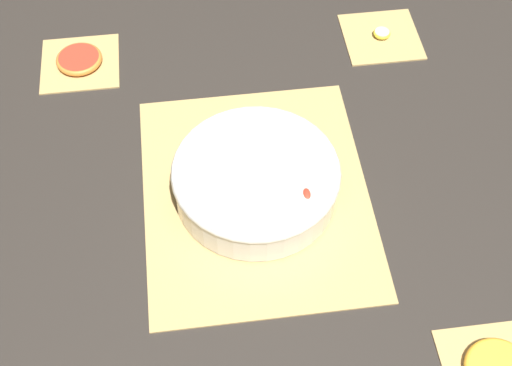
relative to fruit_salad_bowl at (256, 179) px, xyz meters
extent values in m
plane|color=#2D2823|center=(0.00, 0.00, -0.04)|extent=(6.00, 6.00, 0.00)
cube|color=tan|center=(0.00, 0.00, -0.04)|extent=(0.44, 0.36, 0.01)
cube|color=#3D2D19|center=(-0.16, 0.00, -0.04)|extent=(0.01, 0.35, 0.00)
cube|color=#3D2D19|center=(-0.11, 0.00, -0.04)|extent=(0.01, 0.35, 0.00)
cube|color=#3D2D19|center=(-0.05, 0.00, -0.04)|extent=(0.01, 0.35, 0.00)
cube|color=#3D2D19|center=(0.00, 0.00, -0.04)|extent=(0.01, 0.35, 0.00)
cube|color=#3D2D19|center=(0.05, 0.00, -0.04)|extent=(0.01, 0.35, 0.00)
cube|color=#3D2D19|center=(0.11, 0.00, -0.04)|extent=(0.01, 0.35, 0.00)
cube|color=#3D2D19|center=(0.16, 0.00, -0.04)|extent=(0.01, 0.35, 0.00)
cube|color=tan|center=(-0.34, -0.28, -0.04)|extent=(0.14, 0.14, 0.01)
cube|color=#3D2D19|center=(-0.36, -0.28, -0.04)|extent=(0.00, 0.14, 0.00)
cube|color=#3D2D19|center=(-0.31, -0.28, -0.04)|extent=(0.00, 0.14, 0.00)
cube|color=tan|center=(-0.34, 0.28, -0.04)|extent=(0.14, 0.14, 0.01)
cube|color=#3D2D19|center=(-0.37, 0.28, -0.04)|extent=(0.00, 0.14, 0.00)
cube|color=#3D2D19|center=(-0.34, 0.28, -0.04)|extent=(0.00, 0.14, 0.00)
cube|color=#3D2D19|center=(-0.30, 0.28, -0.04)|extent=(0.00, 0.14, 0.00)
cube|color=#3D2D19|center=(0.31, 0.28, -0.04)|extent=(0.00, 0.14, 0.00)
cylinder|color=silver|center=(0.00, 0.00, 0.00)|extent=(0.25, 0.25, 0.06)
torus|color=silver|center=(0.00, 0.00, 0.02)|extent=(0.26, 0.26, 0.01)
cylinder|color=beige|center=(-0.05, -0.08, 0.01)|extent=(0.02, 0.02, 0.01)
cylinder|color=beige|center=(-0.09, 0.03, 0.01)|extent=(0.03, 0.03, 0.01)
cylinder|color=beige|center=(-0.03, 0.01, 0.00)|extent=(0.03, 0.03, 0.01)
cylinder|color=beige|center=(-0.02, 0.10, 0.00)|extent=(0.03, 0.03, 0.01)
cylinder|color=beige|center=(0.00, 0.00, 0.01)|extent=(0.03, 0.03, 0.01)
cylinder|color=beige|center=(-0.08, -0.07, -0.01)|extent=(0.03, 0.03, 0.01)
cylinder|color=beige|center=(-0.10, 0.00, -0.02)|extent=(0.02, 0.02, 0.01)
cylinder|color=beige|center=(-0.03, 0.07, 0.02)|extent=(0.03, 0.03, 0.01)
cube|color=white|center=(-0.08, 0.00, 0.02)|extent=(0.02, 0.02, 0.02)
cube|color=white|center=(-0.01, -0.09, -0.02)|extent=(0.03, 0.03, 0.03)
cube|color=white|center=(0.02, -0.02, -0.01)|extent=(0.03, 0.03, 0.03)
cube|color=white|center=(-0.07, 0.03, -0.02)|extent=(0.03, 0.03, 0.03)
cube|color=white|center=(0.07, -0.01, 0.00)|extent=(0.03, 0.03, 0.03)
cube|color=white|center=(0.06, -0.05, -0.02)|extent=(0.02, 0.02, 0.02)
cube|color=white|center=(0.04, -0.06, 0.00)|extent=(0.03, 0.03, 0.03)
cube|color=white|center=(-0.03, 0.04, -0.02)|extent=(0.03, 0.03, 0.03)
ellipsoid|color=red|center=(-0.01, -0.04, 0.01)|extent=(0.03, 0.01, 0.01)
ellipsoid|color=red|center=(0.04, 0.07, -0.01)|extent=(0.03, 0.02, 0.02)
ellipsoid|color=#F9A338|center=(0.00, 0.02, -0.02)|extent=(0.03, 0.02, 0.01)
ellipsoid|color=red|center=(0.06, 0.07, 0.02)|extent=(0.03, 0.01, 0.01)
ellipsoid|color=#F9A338|center=(-0.03, -0.03, -0.02)|extent=(0.03, 0.02, 0.02)
ellipsoid|color=#F9A338|center=(0.09, 0.04, 0.00)|extent=(0.03, 0.02, 0.02)
ellipsoid|color=#F9A338|center=(0.00, 0.08, 0.00)|extent=(0.03, 0.02, 0.01)
ellipsoid|color=red|center=(0.09, 0.05, -0.02)|extent=(0.03, 0.02, 0.01)
cylinder|color=beige|center=(-0.34, 0.28, -0.03)|extent=(0.03, 0.03, 0.01)
torus|color=yellow|center=(-0.34, 0.28, -0.03)|extent=(0.03, 0.03, 0.01)
cylinder|color=red|center=(-0.34, -0.28, -0.03)|extent=(0.07, 0.07, 0.01)
torus|color=orange|center=(-0.34, -0.28, -0.03)|extent=(0.08, 0.08, 0.01)
camera|label=1|loc=(0.66, -0.08, 0.88)|focal=50.00mm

